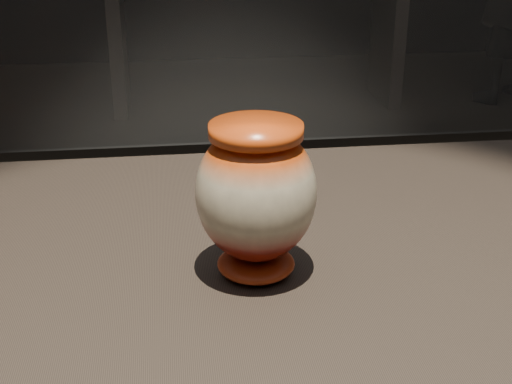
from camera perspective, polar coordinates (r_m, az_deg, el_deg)
main_vase at (r=0.79m, az=0.00°, el=-0.22°), size 0.18×0.18×0.18m
back_shelf at (r=4.51m, az=-0.02°, el=14.85°), size 2.00×0.60×0.90m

